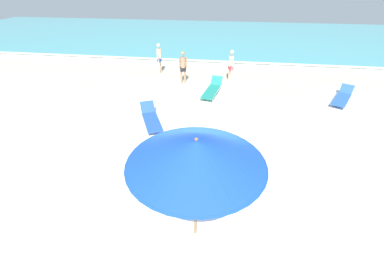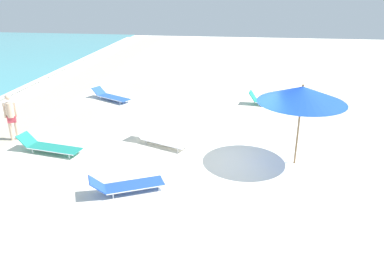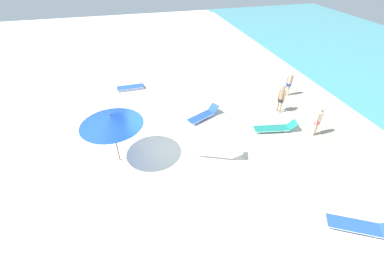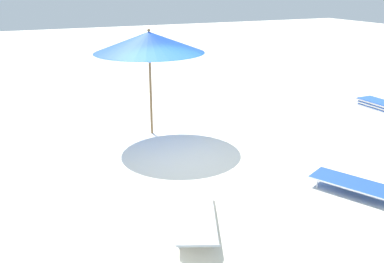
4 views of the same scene
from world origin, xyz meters
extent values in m
cube|color=silver|center=(0.00, 0.00, -0.08)|extent=(60.00, 60.00, 0.16)
cube|color=#B8AE96|center=(0.00, 9.30, 0.00)|extent=(57.00, 2.20, 0.00)
cube|color=#B8AE96|center=(-6.50, 6.32, 0.00)|extent=(2.66, 1.17, 0.00)
cube|color=#B8AE96|center=(3.53, 6.96, 0.00)|extent=(2.49, 1.75, 0.00)
cube|color=white|center=(0.00, 11.87, 0.06)|extent=(56.00, 0.44, 0.01)
cylinder|color=olive|center=(0.19, -1.98, 1.17)|extent=(0.06, 0.06, 2.33)
cone|color=blue|center=(0.19, -1.98, 2.33)|extent=(2.71, 2.71, 0.50)
cylinder|color=#13359C|center=(0.19, -1.98, 2.09)|extent=(2.63, 2.63, 0.01)
sphere|color=olive|center=(0.19, -1.98, 2.61)|extent=(0.07, 0.07, 0.07)
cube|color=blue|center=(-6.98, -0.94, 0.06)|extent=(0.66, 1.82, 0.03)
cube|color=silver|center=(-6.98, -0.94, 0.03)|extent=(0.67, 1.86, 0.04)
cube|color=blue|center=(-6.98, -0.96, 0.14)|extent=(0.66, 1.82, 0.03)
cube|color=silver|center=(-6.98, -0.96, 0.11)|extent=(0.67, 1.86, 0.04)
cube|color=blue|center=(-6.98, -1.02, 0.23)|extent=(0.66, 1.82, 0.03)
cube|color=silver|center=(-6.98, -1.02, 0.20)|extent=(0.67, 1.86, 0.04)
cube|color=white|center=(0.99, 2.47, 0.17)|extent=(1.23, 1.85, 0.03)
cylinder|color=silver|center=(0.71, 2.59, 0.17)|extent=(0.71, 1.63, 0.03)
cylinder|color=silver|center=(1.27, 2.36, 0.17)|extent=(0.71, 1.63, 0.03)
cube|color=white|center=(1.42, 3.49, 0.33)|extent=(0.72, 0.66, 0.33)
cylinder|color=silver|center=(0.49, 1.94, 0.08)|extent=(0.03, 0.03, 0.16)
cylinder|color=silver|center=(0.96, 1.74, 0.08)|extent=(0.03, 0.03, 0.16)
cylinder|color=silver|center=(1.02, 3.20, 0.08)|extent=(0.03, 0.03, 0.16)
cylinder|color=silver|center=(1.49, 3.00, 0.08)|extent=(0.03, 0.03, 0.16)
cube|color=blue|center=(-2.17, 2.72, 0.17)|extent=(1.25, 1.74, 0.03)
cylinder|color=silver|center=(-2.44, 2.58, 0.17)|extent=(0.74, 1.49, 0.03)
cylinder|color=silver|center=(-1.90, 2.85, 0.17)|extent=(0.74, 1.49, 0.03)
cube|color=blue|center=(-2.62, 3.64, 0.36)|extent=(0.70, 0.63, 0.40)
cylinder|color=silver|center=(-2.13, 2.03, 0.08)|extent=(0.03, 0.03, 0.16)
cylinder|color=silver|center=(-1.67, 2.25, 0.08)|extent=(0.03, 0.03, 0.16)
cylinder|color=silver|center=(-2.68, 3.18, 0.08)|extent=(0.03, 0.03, 0.16)
cylinder|color=silver|center=(-2.22, 3.40, 0.08)|extent=(0.03, 0.03, 0.16)
cube|color=blue|center=(6.02, 6.09, 0.17)|extent=(1.38, 1.86, 0.03)
cylinder|color=silver|center=(5.76, 6.24, 0.17)|extent=(0.88, 1.58, 0.03)
cylinder|color=silver|center=(6.29, 5.95, 0.17)|extent=(0.88, 1.58, 0.03)
cylinder|color=silver|center=(5.47, 5.60, 0.08)|extent=(0.03, 0.03, 0.16)
cylinder|color=silver|center=(5.91, 5.36, 0.08)|extent=(0.03, 0.03, 0.16)
cylinder|color=silver|center=(6.13, 6.83, 0.08)|extent=(0.03, 0.03, 0.16)
cylinder|color=silver|center=(6.58, 6.58, 0.08)|extent=(0.03, 0.03, 0.16)
cube|color=#1E8475|center=(-0.11, 6.14, 0.17)|extent=(0.92, 1.96, 0.03)
cylinder|color=silver|center=(-0.40, 6.19, 0.17)|extent=(0.36, 1.86, 0.03)
cylinder|color=silver|center=(0.19, 6.08, 0.17)|extent=(0.36, 1.86, 0.03)
cube|color=#1E8475|center=(0.09, 7.26, 0.36)|extent=(0.64, 0.52, 0.40)
cylinder|color=silver|center=(-0.49, 5.46, 0.08)|extent=(0.03, 0.03, 0.16)
cylinder|color=silver|center=(0.02, 5.37, 0.08)|extent=(0.03, 0.03, 0.16)
cylinder|color=silver|center=(-0.23, 6.90, 0.08)|extent=(0.03, 0.03, 0.16)
cylinder|color=silver|center=(0.27, 6.81, 0.08)|extent=(0.03, 0.03, 0.16)
cylinder|color=#A37A5B|center=(-1.67, 7.56, 0.45)|extent=(0.11, 0.11, 0.90)
cylinder|color=#A37A5B|center=(-1.85, 7.49, 0.45)|extent=(0.11, 0.11, 0.90)
cube|color=black|center=(-1.76, 7.52, 0.82)|extent=(0.35, 0.28, 0.24)
cylinder|color=#A37A5B|center=(-1.76, 7.52, 1.18)|extent=(0.27, 0.27, 0.55)
cylinder|color=#A37A5B|center=(-1.59, 7.59, 1.17)|extent=(0.08, 0.08, 0.55)
cylinder|color=#A37A5B|center=(-1.93, 7.46, 1.17)|extent=(0.08, 0.08, 0.55)
sphere|color=#A37A5B|center=(-1.76, 7.52, 1.66)|extent=(0.21, 0.21, 0.21)
cylinder|color=beige|center=(-3.46, 9.19, 0.45)|extent=(0.11, 0.11, 0.90)
cylinder|color=beige|center=(-3.50, 8.99, 0.45)|extent=(0.11, 0.11, 0.90)
cube|color=#2D51B2|center=(-3.48, 9.09, 0.82)|extent=(0.23, 0.33, 0.24)
cylinder|color=beige|center=(-3.48, 9.09, 1.18)|extent=(0.27, 0.27, 0.55)
cylinder|color=beige|center=(-3.45, 9.27, 1.17)|extent=(0.08, 0.08, 0.55)
cylinder|color=beige|center=(-3.51, 8.91, 1.17)|extent=(0.08, 0.08, 0.55)
sphere|color=beige|center=(-3.48, 9.09, 1.66)|extent=(0.21, 0.21, 0.21)
cylinder|color=beige|center=(0.84, 8.08, 0.45)|extent=(0.11, 0.11, 0.90)
cylinder|color=beige|center=(0.75, 8.26, 0.45)|extent=(0.11, 0.11, 0.90)
cube|color=#D13D4C|center=(0.79, 8.17, 0.82)|extent=(0.30, 0.35, 0.24)
cylinder|color=beige|center=(0.79, 8.17, 1.18)|extent=(0.27, 0.27, 0.55)
cylinder|color=beige|center=(0.88, 8.01, 1.17)|extent=(0.08, 0.08, 0.55)
cylinder|color=beige|center=(0.71, 8.33, 1.17)|extent=(0.08, 0.08, 0.55)
sphere|color=beige|center=(0.79, 8.17, 1.66)|extent=(0.21, 0.21, 0.21)
camera|label=1|loc=(0.67, -5.84, 5.16)|focal=24.00mm
camera|label=2|loc=(-11.12, -0.13, 5.51)|focal=35.00mm
camera|label=3|loc=(9.75, -0.91, 8.44)|focal=24.00mm
camera|label=4|loc=(3.51, 7.98, 3.70)|focal=40.00mm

